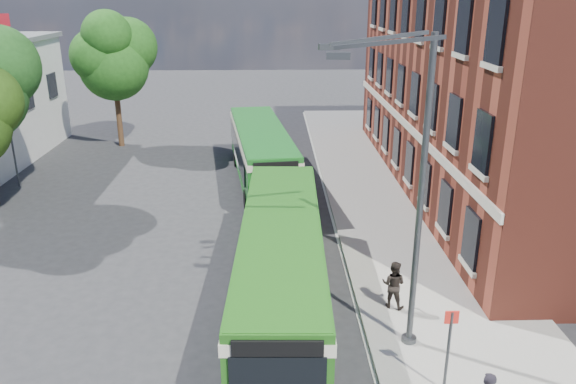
{
  "coord_description": "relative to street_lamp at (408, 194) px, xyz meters",
  "views": [
    {
      "loc": [
        1.22,
        -16.05,
        9.93
      ],
      "look_at": [
        1.83,
        5.49,
        2.2
      ],
      "focal_mm": 35.0,
      "sensor_mm": 36.0,
      "label": 1
    }
  ],
  "objects": [
    {
      "name": "ground",
      "position": [
        -4.84,
        2.0,
        -4.79
      ],
      "size": [
        120.0,
        120.0,
        0.0
      ],
      "primitive_type": "plane",
      "color": "#29292C",
      "rests_on": "ground"
    },
    {
      "name": "pavement",
      "position": [
        2.16,
        10.0,
        -4.72
      ],
      "size": [
        6.0,
        48.0,
        0.15
      ],
      "primitive_type": "cube",
      "color": "#99968B",
      "rests_on": "ground"
    },
    {
      "name": "kerb_line",
      "position": [
        -0.89,
        10.0,
        -4.79
      ],
      "size": [
        0.12,
        48.0,
        0.01
      ],
      "primitive_type": "cube",
      "color": "beige",
      "rests_on": "ground"
    },
    {
      "name": "brick_office",
      "position": [
        9.16,
        14.0,
        2.18
      ],
      "size": [
        12.1,
        26.0,
        14.2
      ],
      "color": "maroon",
      "rests_on": "ground"
    },
    {
      "name": "flagpole",
      "position": [
        -17.29,
        15.0,
        0.15
      ],
      "size": [
        0.95,
        0.1,
        9.0
      ],
      "color": "#3C3E41",
      "rests_on": "ground"
    },
    {
      "name": "street_lamp",
      "position": [
        0.0,
        0.0,
        0.0
      ],
      "size": [
        2.96,
        2.38,
        9.0
      ],
      "color": "#3C3E41",
      "rests_on": "ground"
    },
    {
      "name": "bus_stop_sign",
      "position": [
        0.76,
        -2.2,
        -3.28
      ],
      "size": [
        0.35,
        0.08,
        2.52
      ],
      "color": "#3C3E41",
      "rests_on": "ground"
    },
    {
      "name": "bus_front",
      "position": [
        -3.37,
        2.3,
        -2.96
      ],
      "size": [
        2.95,
        12.51,
        3.02
      ],
      "color": "#236218",
      "rests_on": "ground"
    },
    {
      "name": "bus_rear",
      "position": [
        -4.24,
        15.38,
        -2.96
      ],
      "size": [
        4.06,
        12.24,
        3.02
      ],
      "color": "#18631D",
      "rests_on": "ground"
    },
    {
      "name": "pedestrian_b",
      "position": [
        0.26,
        1.96,
        -3.83
      ],
      "size": [
        0.98,
        0.9,
        1.62
      ],
      "primitive_type": "imported",
      "rotation": [
        0.0,
        0.0,
        2.69
      ],
      "color": "black",
      "rests_on": "pavement"
    },
    {
      "name": "tree_right",
      "position": [
        -13.82,
        23.24,
        1.25
      ],
      "size": [
        5.27,
        5.01,
        8.9
      ],
      "color": "#3B2615",
      "rests_on": "ground"
    }
  ]
}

